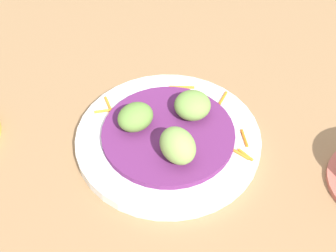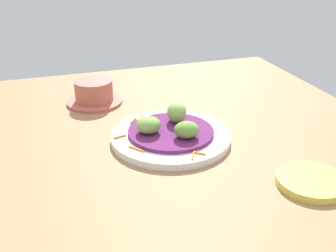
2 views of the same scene
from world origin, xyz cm
name	(u,v)px [view 1 (image 1 of 2)]	position (x,y,z in cm)	size (l,w,h in cm)	color
table_surface	(174,119)	(0.00, 0.00, 1.00)	(110.00, 110.00, 2.00)	#936D47
main_plate	(168,140)	(3.01, -4.78, 2.77)	(25.61, 25.61, 1.55)	white
cabbage_bed	(168,134)	(3.01, -4.78, 3.97)	(18.35, 18.35, 0.83)	#60235B
carrot_garnish	(192,119)	(3.56, -0.27, 3.75)	(23.42, 15.86, 0.40)	orange
guac_scoop_left	(178,146)	(6.81, -7.39, 6.63)	(4.30, 5.55, 4.50)	#84A851
guac_scoop_center	(192,106)	(3.36, -0.19, 6.12)	(5.12, 5.08, 3.47)	#759E47
guac_scoop_right	(135,117)	(-1.14, -6.77, 6.09)	(5.16, 4.39, 3.42)	olive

